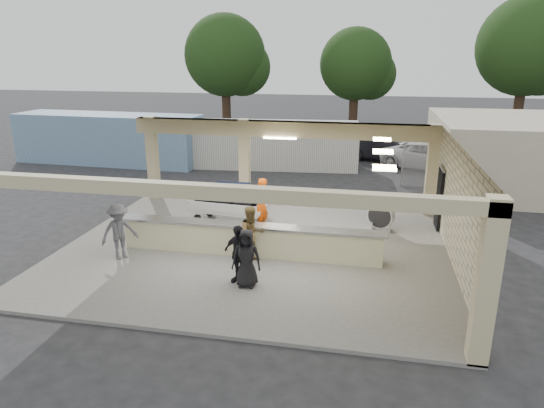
% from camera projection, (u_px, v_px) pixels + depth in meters
% --- Properties ---
extents(ground, '(120.00, 120.00, 0.00)m').
position_uv_depth(ground, '(254.00, 251.00, 15.46)').
color(ground, '#232426').
rests_on(ground, ground).
extents(pavilion, '(12.01, 10.00, 3.55)m').
position_uv_depth(pavilion, '(264.00, 205.00, 15.64)').
color(pavilion, slate).
rests_on(pavilion, ground).
extents(baggage_counter, '(8.20, 0.58, 0.98)m').
position_uv_depth(baggage_counter, '(250.00, 240.00, 14.82)').
color(baggage_counter, beige).
rests_on(baggage_counter, pavilion).
extents(luggage_cart, '(2.73, 1.84, 1.51)m').
position_uv_depth(luggage_cart, '(229.00, 202.00, 17.45)').
color(luggage_cart, silver).
rests_on(luggage_cart, pavilion).
extents(drum_fan, '(0.96, 0.63, 1.02)m').
position_uv_depth(drum_fan, '(381.00, 216.00, 16.81)').
color(drum_fan, silver).
rests_on(drum_fan, pavilion).
extents(baggage_handler, '(0.51, 0.73, 1.82)m').
position_uv_depth(baggage_handler, '(261.00, 203.00, 16.94)').
color(baggage_handler, '#FD560D').
rests_on(baggage_handler, pavilion).
extents(passenger_a, '(0.87, 0.82, 1.71)m').
position_uv_depth(passenger_a, '(252.00, 235.00, 14.20)').
color(passenger_a, olive).
rests_on(passenger_a, pavilion).
extents(passenger_b, '(1.01, 0.73, 1.63)m').
position_uv_depth(passenger_b, '(238.00, 254.00, 12.93)').
color(passenger_b, black).
rests_on(passenger_b, pavilion).
extents(passenger_c, '(1.03, 1.08, 1.71)m').
position_uv_depth(passenger_c, '(119.00, 231.00, 14.44)').
color(passenger_c, '#4F4E53').
rests_on(passenger_c, pavilion).
extents(passenger_d, '(0.79, 0.35, 1.59)m').
position_uv_depth(passenger_d, '(247.00, 258.00, 12.72)').
color(passenger_d, black).
rests_on(passenger_d, pavilion).
extents(car_white_a, '(5.53, 3.83, 1.44)m').
position_uv_depth(car_white_a, '(430.00, 156.00, 26.16)').
color(car_white_a, white).
rests_on(car_white_a, ground).
extents(car_white_b, '(4.62, 3.48, 1.38)m').
position_uv_depth(car_white_b, '(511.00, 158.00, 25.71)').
color(car_white_b, white).
rests_on(car_white_b, ground).
extents(car_dark, '(4.88, 2.33, 1.56)m').
position_uv_depth(car_dark, '(383.00, 147.00, 28.24)').
color(car_dark, black).
rests_on(car_dark, ground).
extents(container_white, '(11.61, 3.27, 2.48)m').
position_uv_depth(container_white, '(252.00, 144.00, 26.60)').
color(container_white, silver).
rests_on(container_white, ground).
extents(container_blue, '(10.71, 2.96, 2.76)m').
position_uv_depth(container_blue, '(109.00, 139.00, 27.52)').
color(container_blue, '#7BA4C5').
rests_on(container_blue, ground).
extents(fence, '(12.06, 0.06, 2.03)m').
position_uv_depth(fence, '(542.00, 171.00, 21.48)').
color(fence, gray).
rests_on(fence, ground).
extents(tree_left, '(6.60, 6.30, 9.00)m').
position_uv_depth(tree_left, '(230.00, 59.00, 37.84)').
color(tree_left, '#382619').
rests_on(tree_left, ground).
extents(tree_mid, '(6.00, 5.60, 8.00)m').
position_uv_depth(tree_mid, '(360.00, 67.00, 38.00)').
color(tree_mid, '#382619').
rests_on(tree_mid, ground).
extents(tree_right, '(7.20, 7.00, 10.00)m').
position_uv_depth(tree_right, '(531.00, 50.00, 34.42)').
color(tree_right, '#382619').
rests_on(tree_right, ground).
extents(adjacent_building, '(6.00, 8.00, 3.20)m').
position_uv_depth(adjacent_building, '(502.00, 153.00, 22.53)').
color(adjacent_building, beige).
rests_on(adjacent_building, ground).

